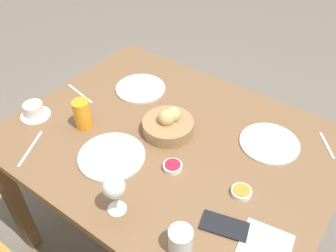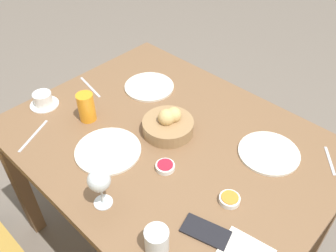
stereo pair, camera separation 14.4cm
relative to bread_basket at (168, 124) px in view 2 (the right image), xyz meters
name	(u,v)px [view 2 (the right image)]	position (x,y,z in m)	size (l,w,h in m)	color
ground_plane	(168,240)	(-0.03, 0.03, -0.80)	(10.00, 10.00, 0.00)	#6B6056
dining_table	(169,156)	(-0.03, 0.03, -0.14)	(1.28, 0.98, 0.76)	brown
bread_basket	(168,124)	(0.00, 0.00, 0.00)	(0.21, 0.21, 0.11)	#99754C
plate_near_left	(269,153)	(-0.37, -0.17, -0.03)	(0.23, 0.23, 0.01)	silver
plate_near_right	(149,87)	(0.28, -0.16, -0.03)	(0.23, 0.23, 0.01)	silver
plate_far_center	(108,151)	(0.09, 0.24, -0.03)	(0.26, 0.26, 0.01)	silver
juice_glass	(86,107)	(0.30, 0.18, 0.03)	(0.07, 0.07, 0.13)	orange
water_tumbler	(157,240)	(-0.33, 0.40, 0.01)	(0.07, 0.07, 0.09)	silver
wine_glass	(99,181)	(-0.09, 0.41, 0.08)	(0.08, 0.08, 0.16)	silver
coffee_cup	(43,100)	(0.52, 0.26, -0.01)	(0.13, 0.13, 0.06)	white
jam_bowl_berry	(165,166)	(-0.13, 0.16, -0.03)	(0.07, 0.07, 0.02)	white
jam_bowl_honey	(230,199)	(-0.39, 0.11, -0.03)	(0.07, 0.07, 0.02)	white
fork_silver	(33,136)	(0.38, 0.40, -0.04)	(0.09, 0.18, 0.00)	#B7B7BC
knife_silver	(89,87)	(0.48, 0.04, -0.04)	(0.19, 0.05, 0.00)	#B7B7BC
spoon_coffee	(330,161)	(-0.55, -0.30, -0.04)	(0.10, 0.12, 0.00)	#B7B7BC
cell_phone	(206,232)	(-0.41, 0.26, -0.03)	(0.16, 0.11, 0.01)	black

